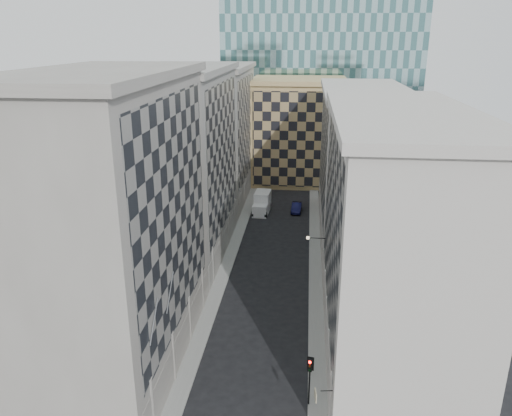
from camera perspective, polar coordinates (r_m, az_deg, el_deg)
The scene contains 15 objects.
sidewalk_west at distance 60.42m, azimuth -3.26°, elevation -6.27°, with size 1.50×100.00×0.15m, color gray.
sidewalk_east at distance 59.75m, azimuth 6.80°, elevation -6.68°, with size 1.50×100.00×0.15m, color gray.
bldg_left_a at distance 40.37m, azimuth -15.81°, elevation -2.07°, with size 10.80×22.80×23.70m.
bldg_left_b at distance 60.52m, azimuth -8.30°, elevation 4.93°, with size 10.80×22.80×22.70m.
bldg_left_c at distance 81.64m, azimuth -4.56°, elevation 8.36°, with size 10.80×22.80×21.70m.
bldg_right_a at distance 42.46m, azimuth 15.13°, elevation -3.13°, with size 10.80×26.80×20.70m.
bldg_right_b at distance 68.17m, azimuth 11.80°, elevation 5.04°, with size 10.80×28.80×19.70m.
tan_block at distance 93.26m, azimuth 4.81°, elevation 8.82°, with size 16.80×14.80×18.80m.
church_tower at distance 105.96m, azimuth 4.14°, elevation 19.57°, with size 7.20×7.20×51.50m.
flagpoles_left at distance 36.14m, azimuth -10.65°, elevation -10.95°, with size 0.10×6.33×2.33m.
bracket_lamp at distance 51.76m, azimuth 6.15°, elevation -3.41°, with size 1.98×0.36×0.36m.
traffic_light at distance 38.00m, azimuth 6.17°, elevation -18.08°, with size 0.50×0.46×3.98m.
box_truck at distance 77.17m, azimuth 0.69°, elevation 0.50°, with size 2.60×5.71×3.07m.
dark_car at distance 77.73m, azimuth 4.66°, elevation 0.07°, with size 1.47×4.23×1.39m, color #10123E.
shop_sign at distance 34.77m, azimuth 6.93°, elevation -20.44°, with size 1.19×0.71×0.79m.
Camera 1 is at (3.82, -23.88, 25.86)m, focal length 35.00 mm.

